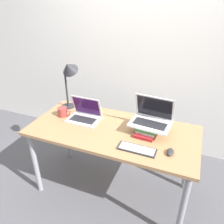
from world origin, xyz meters
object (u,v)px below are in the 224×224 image
at_px(book_stack, 148,128).
at_px(laptop_on_books, 152,118).
at_px(mug, 63,112).
at_px(wireless_keyboard, 137,149).
at_px(mouse, 170,152).
at_px(laptop_left, 85,115).
at_px(desk_lamp, 69,73).

distance_m(book_stack, laptop_on_books, 0.10).
bearing_deg(book_stack, mug, -178.50).
height_order(wireless_keyboard, mouse, mouse).
xyz_separation_m(laptop_left, desk_lamp, (-0.23, 0.14, 0.36)).
height_order(wireless_keyboard, mug, mug).
bearing_deg(laptop_left, laptop_on_books, 2.20).
bearing_deg(mug, laptop_left, 5.71).
bearing_deg(mouse, book_stack, 135.64).
bearing_deg(laptop_left, mouse, -14.74).
bearing_deg(desk_lamp, wireless_keyboard, -26.36).
height_order(book_stack, desk_lamp, desk_lamp).
xyz_separation_m(wireless_keyboard, mouse, (0.25, 0.05, 0.01)).
xyz_separation_m(mouse, mug, (-1.11, 0.21, 0.03)).
distance_m(laptop_left, wireless_keyboard, 0.68).
xyz_separation_m(laptop_on_books, mug, (-0.89, -0.05, -0.09)).
bearing_deg(mouse, desk_lamp, 161.42).
bearing_deg(laptop_on_books, mug, -176.87).
bearing_deg(laptop_on_books, mouse, -49.87).
bearing_deg(laptop_left, book_stack, -0.07).
bearing_deg(mug, mouse, -10.51).
xyz_separation_m(laptop_left, book_stack, (0.64, -0.00, -0.00)).
xyz_separation_m(book_stack, mug, (-0.88, -0.02, 0.00)).
xyz_separation_m(book_stack, wireless_keyboard, (-0.02, -0.28, -0.04)).
relative_size(laptop_left, laptop_on_books, 0.84).
bearing_deg(desk_lamp, laptop_left, -31.48).
height_order(laptop_on_books, mug, laptop_on_books).
height_order(mug, desk_lamp, desk_lamp).
relative_size(mug, desk_lamp, 0.24).
xyz_separation_m(mug, desk_lamp, (0.01, 0.16, 0.36)).
xyz_separation_m(book_stack, mouse, (0.23, -0.23, -0.03)).
bearing_deg(book_stack, laptop_on_books, 53.59).
bearing_deg(wireless_keyboard, book_stack, 85.79).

